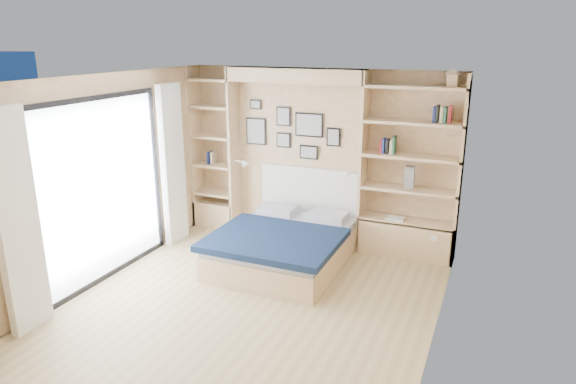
% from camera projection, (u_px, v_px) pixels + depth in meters
% --- Properties ---
extents(ground, '(4.50, 4.50, 0.00)m').
position_uv_depth(ground, '(250.00, 304.00, 5.81)').
color(ground, tan).
rests_on(ground, ground).
extents(room_shell, '(4.50, 4.50, 4.50)m').
position_uv_depth(room_shell, '(274.00, 177.00, 6.99)').
color(room_shell, '#D8B581').
rests_on(room_shell, ground).
extents(bed, '(1.62, 2.05, 1.07)m').
position_uv_depth(bed, '(285.00, 244.00, 6.82)').
color(bed, '#D2B485').
rests_on(bed, ground).
extents(photo_gallery, '(1.48, 0.02, 0.82)m').
position_uv_depth(photo_gallery, '(290.00, 130.00, 7.48)').
color(photo_gallery, black).
rests_on(photo_gallery, ground).
extents(reading_lamps, '(1.92, 0.12, 0.15)m').
position_uv_depth(reading_lamps, '(293.00, 168.00, 7.37)').
color(reading_lamps, silver).
rests_on(reading_lamps, ground).
extents(shelf_decor, '(3.62, 0.23, 2.03)m').
position_uv_depth(shelf_decor, '(405.00, 133.00, 6.68)').
color(shelf_decor, '#A51E1E').
rests_on(shelf_decor, ground).
extents(deck, '(3.20, 4.00, 0.05)m').
position_uv_depth(deck, '(20.00, 254.00, 7.16)').
color(deck, '#6C5C4F').
rests_on(deck, ground).
extents(deck_chair, '(0.72, 0.90, 0.79)m').
position_uv_depth(deck_chair, '(93.00, 214.00, 7.64)').
color(deck_chair, tan).
rests_on(deck_chair, ground).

